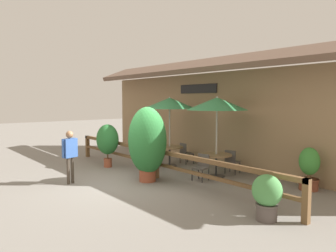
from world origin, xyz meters
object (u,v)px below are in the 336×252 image
object	(u,v)px
pedestrian	(70,150)
chair_near_streetside	(152,156)
patio_umbrella_near	(170,103)
patio_umbrella_middle	(217,104)
potted_plant_entrance_palm	(267,195)
potted_plant_tall_tropical	(309,168)
dining_table_near	(170,150)
potted_plant_corner_fern	(147,142)
chair_middle_streetside	(202,166)
chair_middle_wallside	(232,161)
potted_plant_broad_leaf	(108,140)
chair_near_wallside	(186,152)
dining_table_middle	(216,159)

from	to	relation	value
pedestrian	chair_near_streetside	bearing A→B (deg)	168.29
patio_umbrella_near	patio_umbrella_middle	world-z (taller)	same
potted_plant_entrance_palm	potted_plant_tall_tropical	xyz separation A→B (m)	(-0.63, 2.97, 0.09)
dining_table_near	potted_plant_tall_tropical	bearing A→B (deg)	10.13
patio_umbrella_near	patio_umbrella_middle	bearing A→B (deg)	1.80
chair_near_streetside	potted_plant_corner_fern	world-z (taller)	potted_plant_corner_fern
chair_middle_streetside	chair_middle_wallside	distance (m)	1.47
chair_middle_wallside	pedestrian	bearing A→B (deg)	50.86
chair_near_streetside	chair_middle_wallside	bearing A→B (deg)	39.09
dining_table_near	patio_umbrella_middle	bearing A→B (deg)	1.80
chair_middle_streetside	potted_plant_broad_leaf	world-z (taller)	potted_plant_broad_leaf
dining_table_near	chair_near_wallside	size ratio (longest dim) A/B	1.25
chair_middle_wallside	pedestrian	xyz separation A→B (m)	(-2.21, -4.88, 0.58)
chair_near_wallside	potted_plant_broad_leaf	bearing A→B (deg)	68.03
chair_middle_streetside	pedestrian	bearing A→B (deg)	-136.27
dining_table_middle	chair_middle_wallside	bearing A→B (deg)	86.41
potted_plant_entrance_palm	potted_plant_corner_fern	bearing A→B (deg)	-179.82
dining_table_middle	patio_umbrella_near	bearing A→B (deg)	-178.20
chair_near_wallside	pedestrian	world-z (taller)	pedestrian
dining_table_middle	potted_plant_entrance_palm	xyz separation A→B (m)	(3.40, -2.13, -0.06)
chair_near_wallside	potted_plant_tall_tropical	world-z (taller)	potted_plant_tall_tropical
patio_umbrella_middle	chair_middle_wallside	distance (m)	2.10
potted_plant_corner_fern	dining_table_middle	bearing A→B (deg)	66.45
chair_near_streetside	potted_plant_corner_fern	xyz separation A→B (m)	(1.50, -1.28, 0.80)
dining_table_near	potted_plant_tall_tropical	distance (m)	5.20
dining_table_middle	potted_plant_broad_leaf	size ratio (longest dim) A/B	0.64
dining_table_near	patio_umbrella_middle	world-z (taller)	patio_umbrella_middle
patio_umbrella_near	potted_plant_broad_leaf	distance (m)	2.75
dining_table_middle	pedestrian	size ratio (longest dim) A/B	0.64
patio_umbrella_middle	potted_plant_tall_tropical	world-z (taller)	patio_umbrella_middle
patio_umbrella_near	chair_near_streetside	distance (m)	2.12
patio_umbrella_near	pedestrian	size ratio (longest dim) A/B	1.65
dining_table_near	chair_near_wallside	distance (m)	0.80
patio_umbrella_middle	chair_middle_streetside	xyz separation A→B (m)	(0.05, -0.73, -1.97)
patio_umbrella_middle	potted_plant_entrance_palm	world-z (taller)	patio_umbrella_middle
dining_table_middle	pedestrian	world-z (taller)	pedestrian
dining_table_middle	chair_middle_streetside	world-z (taller)	chair_middle_streetside
chair_middle_streetside	chair_middle_wallside	world-z (taller)	same
patio_umbrella_middle	potted_plant_broad_leaf	size ratio (longest dim) A/B	1.64
chair_middle_streetside	pedestrian	size ratio (longest dim) A/B	0.51
patio_umbrella_near	potted_plant_corner_fern	bearing A→B (deg)	-55.36
patio_umbrella_middle	potted_plant_corner_fern	size ratio (longest dim) A/B	1.14
pedestrian	chair_near_wallside	bearing A→B (deg)	165.34
chair_near_streetside	potted_plant_tall_tropical	distance (m)	5.47
chair_near_wallside	potted_plant_corner_fern	xyz separation A→B (m)	(1.38, -2.85, 0.80)
patio_umbrella_near	potted_plant_broad_leaf	bearing A→B (deg)	-123.21
chair_near_streetside	dining_table_near	bearing A→B (deg)	91.14
dining_table_near	patio_umbrella_middle	xyz separation A→B (m)	(2.36, 0.07, 1.82)
patio_umbrella_near	chair_near_wallside	world-z (taller)	patio_umbrella_near
chair_near_streetside	patio_umbrella_middle	world-z (taller)	patio_umbrella_middle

